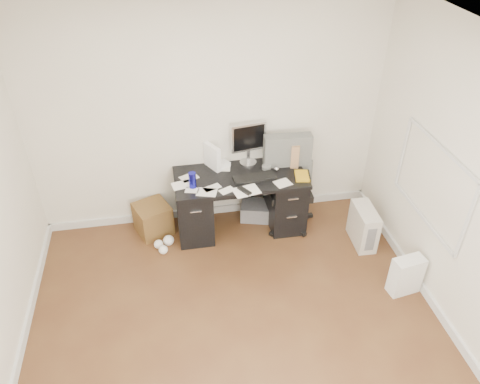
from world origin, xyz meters
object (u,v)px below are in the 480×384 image
object	(u,v)px
lcd_monitor	(248,144)
pc_tower	(363,226)
keyboard	(254,178)
office_chair	(289,185)
wicker_basket	(153,219)
desk	(240,201)

from	to	relation	value
lcd_monitor	pc_tower	world-z (taller)	lcd_monitor
keyboard	office_chair	xyz separation A→B (m)	(0.43, 0.06, -0.20)
pc_tower	lcd_monitor	bearing A→B (deg)	149.67
office_chair	wicker_basket	world-z (taller)	office_chair
desk	wicker_basket	distance (m)	1.07
desk	office_chair	xyz separation A→B (m)	(0.58, -0.02, 0.16)
desk	lcd_monitor	world-z (taller)	lcd_monitor
desk	pc_tower	distance (m)	1.46
keyboard	pc_tower	bearing A→B (deg)	-26.12
lcd_monitor	wicker_basket	xyz separation A→B (m)	(-1.18, -0.15, -0.83)
pc_tower	wicker_basket	xyz separation A→B (m)	(-2.40, 0.63, -0.05)
office_chair	pc_tower	size ratio (longest dim) A/B	2.40
lcd_monitor	pc_tower	distance (m)	1.64
office_chair	lcd_monitor	bearing A→B (deg)	150.45
desk	wicker_basket	world-z (taller)	desk
desk	lcd_monitor	size ratio (longest dim) A/B	2.82
lcd_monitor	wicker_basket	size ratio (longest dim) A/B	1.40
keyboard	wicker_basket	xyz separation A→B (m)	(-1.19, 0.19, -0.57)
desk	office_chair	world-z (taller)	office_chair
keyboard	office_chair	bearing A→B (deg)	1.60
desk	lcd_monitor	distance (m)	0.68
lcd_monitor	pc_tower	bearing A→B (deg)	-42.04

